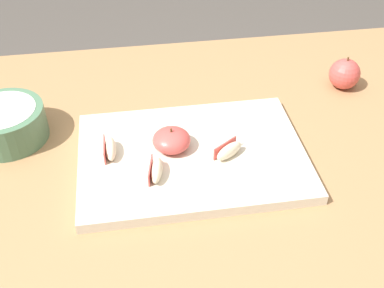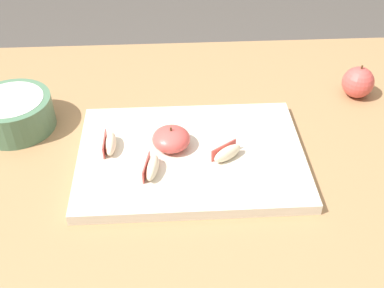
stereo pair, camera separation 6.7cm
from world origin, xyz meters
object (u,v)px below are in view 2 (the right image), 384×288
object	(u,v)px
cutting_board	(192,156)
apple_wedge_front	(228,153)
apple_wedge_right	(111,144)
apple_half_skin_up	(175,137)
apple_wedge_left	(153,168)
whole_apple_pink_lady	(359,82)
ceramic_fruit_bowl	(15,112)

from	to	relation	value
cutting_board	apple_wedge_front	distance (m)	0.07
apple_wedge_front	apple_wedge_right	size ratio (longest dim) A/B	1.01
apple_half_skin_up	apple_wedge_right	xyz separation A→B (m)	(-0.12, -0.00, -0.01)
cutting_board	apple_wedge_left	size ratio (longest dim) A/B	6.63
apple_wedge_left	whole_apple_pink_lady	bearing A→B (deg)	29.11
apple_wedge_right	ceramic_fruit_bowl	bearing A→B (deg)	151.86
apple_half_skin_up	ceramic_fruit_bowl	xyz separation A→B (m)	(-0.33, 0.11, -0.00)
cutting_board	apple_wedge_front	bearing A→B (deg)	-18.34
apple_wedge_right	whole_apple_pink_lady	size ratio (longest dim) A/B	0.79
apple_half_skin_up	apple_wedge_front	distance (m)	0.11
apple_wedge_front	whole_apple_pink_lady	distance (m)	0.39
apple_wedge_front	apple_wedge_right	world-z (taller)	same
apple_half_skin_up	apple_wedge_front	world-z (taller)	apple_half_skin_up
cutting_board	ceramic_fruit_bowl	bearing A→B (deg)	160.45
apple_wedge_left	whole_apple_pink_lady	size ratio (longest dim) A/B	0.82
apple_half_skin_up	apple_wedge_front	bearing A→B (deg)	-23.81
ceramic_fruit_bowl	apple_half_skin_up	bearing A→B (deg)	-17.97
cutting_board	apple_wedge_front	xyz separation A→B (m)	(0.07, -0.02, 0.02)
apple_half_skin_up	whole_apple_pink_lady	world-z (taller)	whole_apple_pink_lady
apple_wedge_right	whole_apple_pink_lady	xyz separation A→B (m)	(0.54, 0.18, 0.00)
ceramic_fruit_bowl	apple_wedge_left	bearing A→B (deg)	-32.56
apple_half_skin_up	apple_wedge_left	distance (m)	0.09
apple_wedge_left	ceramic_fruit_bowl	size ratio (longest dim) A/B	0.41
whole_apple_pink_lady	ceramic_fruit_bowl	world-z (taller)	whole_apple_pink_lady
cutting_board	apple_wedge_right	xyz separation A→B (m)	(-0.15, 0.02, 0.02)
apple_wedge_right	cutting_board	bearing A→B (deg)	-6.55
cutting_board	apple_half_skin_up	world-z (taller)	apple_half_skin_up
apple_half_skin_up	whole_apple_pink_lady	xyz separation A→B (m)	(0.42, 0.18, -0.01)
apple_half_skin_up	ceramic_fruit_bowl	size ratio (longest dim) A/B	0.46
apple_wedge_left	apple_wedge_right	size ratio (longest dim) A/B	1.04
cutting_board	ceramic_fruit_bowl	distance (m)	0.38
ceramic_fruit_bowl	whole_apple_pink_lady	bearing A→B (deg)	5.72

